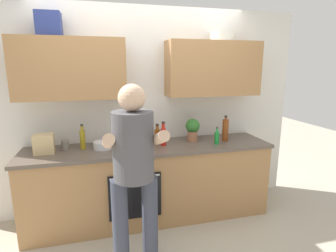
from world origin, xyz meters
name	(u,v)px	position (x,y,z in m)	size (l,w,h in m)	color
ground_plane	(151,216)	(0.00, 0.00, 0.00)	(12.00, 12.00, 0.00)	#B2A893
back_wall_unit	(145,92)	(0.00, 0.27, 1.50)	(4.00, 0.38, 2.50)	silver
counter	(151,182)	(0.00, 0.00, 0.45)	(2.84, 0.67, 0.90)	#A37547
person_standing	(134,166)	(-0.30, -0.82, 0.99)	(0.49, 0.45, 1.67)	#383D4C
bottle_syrup	(157,136)	(0.10, 0.10, 0.99)	(0.07, 0.07, 0.24)	#8C4C14
bottle_soda	(217,138)	(0.78, -0.11, 0.98)	(0.05, 0.05, 0.21)	#198C33
bottle_oil	(83,139)	(-0.75, 0.09, 1.02)	(0.06, 0.06, 0.28)	olive
bottle_vinegar	(225,130)	(0.94, 0.00, 1.04)	(0.08, 0.08, 0.32)	brown
bottle_hotsauce	(163,136)	(0.15, -0.01, 1.02)	(0.06, 0.06, 0.28)	red
cup_stoneware	(65,145)	(-0.93, 0.11, 0.95)	(0.08, 0.08, 0.11)	slate
mixing_bowl	(103,145)	(-0.53, 0.04, 0.94)	(0.21, 0.21, 0.08)	silver
knife_block	(142,139)	(-0.11, -0.10, 1.01)	(0.10, 0.14, 0.29)	brown
potted_herb	(193,129)	(0.54, 0.08, 1.06)	(0.17, 0.17, 0.28)	#9E6647
grocery_bag_bread	(44,144)	(-1.13, 0.02, 1.00)	(0.20, 0.15, 0.21)	tan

